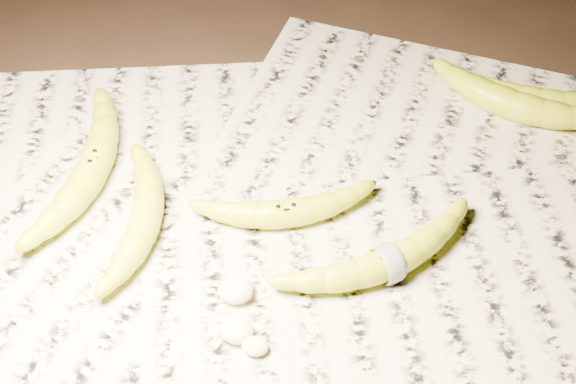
# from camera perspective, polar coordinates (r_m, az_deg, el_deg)

# --- Properties ---
(ground) EXTENTS (3.00, 3.00, 0.00)m
(ground) POSITION_cam_1_polar(r_m,az_deg,el_deg) (0.92, 0.15, -3.39)
(ground) COLOR black
(ground) RESTS_ON ground
(newspaper_patch) EXTENTS (0.90, 0.70, 0.01)m
(newspaper_patch) POSITION_cam_1_polar(r_m,az_deg,el_deg) (0.93, 0.80, -2.26)
(newspaper_patch) COLOR #BCB8A1
(newspaper_patch) RESTS_ON ground
(banana_left_a) EXTENTS (0.09, 0.24, 0.04)m
(banana_left_a) POSITION_cam_1_polar(r_m,az_deg,el_deg) (0.99, -13.71, 1.88)
(banana_left_a) COLOR #B6C618
(banana_left_a) RESTS_ON newspaper_patch
(banana_left_b) EXTENTS (0.06, 0.19, 0.04)m
(banana_left_b) POSITION_cam_1_polar(r_m,az_deg,el_deg) (0.93, -10.09, -1.60)
(banana_left_b) COLOR #B6C618
(banana_left_b) RESTS_ON newspaper_patch
(banana_center) EXTENTS (0.19, 0.09, 0.03)m
(banana_center) POSITION_cam_1_polar(r_m,az_deg,el_deg) (0.92, -0.17, -1.39)
(banana_center) COLOR #B6C618
(banana_center) RESTS_ON newspaper_patch
(banana_taped) EXTENTS (0.22, 0.16, 0.04)m
(banana_taped) POSITION_cam_1_polar(r_m,az_deg,el_deg) (0.88, 7.10, -4.91)
(banana_taped) COLOR #B6C618
(banana_taped) RESTS_ON newspaper_patch
(banana_upper_a) EXTENTS (0.22, 0.15, 0.04)m
(banana_upper_a) POSITION_cam_1_polar(r_m,az_deg,el_deg) (1.09, 15.80, 6.13)
(banana_upper_a) COLOR #B6C618
(banana_upper_a) RESTS_ON newspaper_patch
(banana_upper_b) EXTENTS (0.17, 0.08, 0.03)m
(banana_upper_b) POSITION_cam_1_polar(r_m,az_deg,el_deg) (1.11, 17.50, 6.40)
(banana_upper_b) COLOR #B6C618
(banana_upper_b) RESTS_ON newspaper_patch
(measuring_tape) EXTENTS (0.03, 0.04, 0.05)m
(measuring_tape) POSITION_cam_1_polar(r_m,az_deg,el_deg) (0.88, 7.10, -4.91)
(measuring_tape) COLOR white
(measuring_tape) RESTS_ON newspaper_patch
(flesh_chunk_a) EXTENTS (0.04, 0.03, 0.02)m
(flesh_chunk_a) POSITION_cam_1_polar(r_m,az_deg,el_deg) (0.86, -3.77, -6.87)
(flesh_chunk_a) COLOR beige
(flesh_chunk_a) RESTS_ON newspaper_patch
(flesh_chunk_b) EXTENTS (0.04, 0.03, 0.02)m
(flesh_chunk_b) POSITION_cam_1_polar(r_m,az_deg,el_deg) (0.83, -3.68, -9.69)
(flesh_chunk_b) COLOR beige
(flesh_chunk_b) RESTS_ON newspaper_patch
(flesh_chunk_c) EXTENTS (0.03, 0.02, 0.02)m
(flesh_chunk_c) POSITION_cam_1_polar(r_m,az_deg,el_deg) (0.82, -2.36, -10.76)
(flesh_chunk_c) COLOR beige
(flesh_chunk_c) RESTS_ON newspaper_patch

